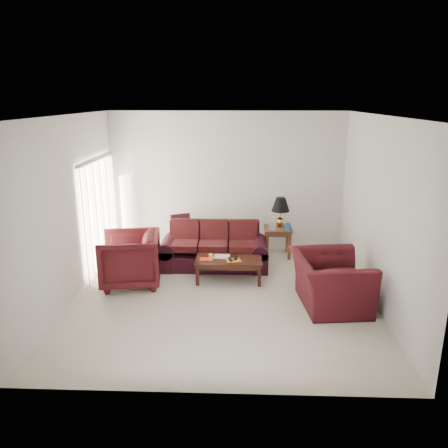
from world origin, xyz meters
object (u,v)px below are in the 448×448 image
(floor_lamp, at_px, (127,214))
(armchair_left, at_px, (130,259))
(armchair_right, at_px, (330,281))
(coffee_table, at_px, (229,270))
(end_table, at_px, (277,242))
(sofa, at_px, (214,246))

(floor_lamp, distance_m, armchair_left, 1.80)
(armchair_right, distance_m, coffee_table, 1.92)
(floor_lamp, relative_size, armchair_right, 1.34)
(floor_lamp, bearing_deg, end_table, -1.93)
(end_table, relative_size, coffee_table, 0.51)
(armchair_right, height_order, coffee_table, armchair_right)
(sofa, distance_m, end_table, 1.50)
(sofa, height_order, end_table, sofa)
(sofa, distance_m, armchair_right, 2.55)
(end_table, height_order, coffee_table, end_table)
(sofa, relative_size, floor_lamp, 1.24)
(armchair_left, bearing_deg, floor_lamp, -173.42)
(armchair_right, bearing_deg, coffee_table, 54.29)
(floor_lamp, bearing_deg, coffee_table, -33.52)
(armchair_left, bearing_deg, armchair_right, 69.52)
(armchair_left, height_order, armchair_right, armchair_left)
(floor_lamp, xyz_separation_m, coffee_table, (2.22, -1.47, -0.65))
(armchair_left, bearing_deg, coffee_table, 88.73)
(end_table, distance_m, coffee_table, 1.70)
(end_table, bearing_deg, armchair_right, -74.18)
(coffee_table, bearing_deg, floor_lamp, 161.14)
(end_table, xyz_separation_m, armchair_left, (-2.77, -1.59, 0.17))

